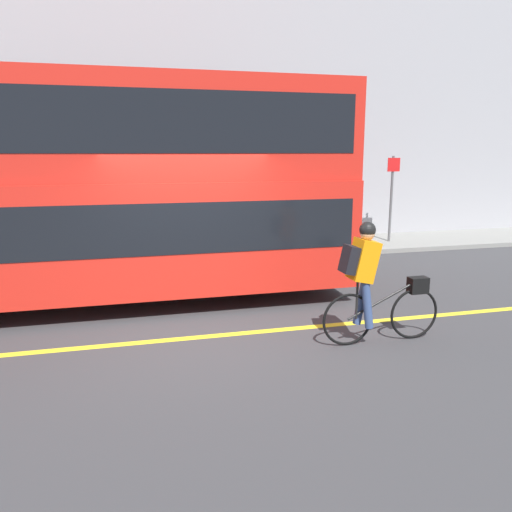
% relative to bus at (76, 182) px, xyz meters
% --- Properties ---
extents(ground_plane, '(80.00, 80.00, 0.00)m').
position_rel_bus_xyz_m(ground_plane, '(1.67, -1.96, -2.05)').
color(ground_plane, '#38383A').
extents(road_center_line, '(50.00, 0.14, 0.01)m').
position_rel_bus_xyz_m(road_center_line, '(1.67, -2.12, -2.05)').
color(road_center_line, yellow).
rests_on(road_center_line, ground_plane).
extents(sidewalk_curb, '(60.00, 2.33, 0.11)m').
position_rel_bus_xyz_m(sidewalk_curb, '(1.67, 3.65, -2.00)').
color(sidewalk_curb, gray).
rests_on(sidewalk_curb, ground_plane).
extents(building_facade, '(60.00, 0.30, 8.94)m').
position_rel_bus_xyz_m(building_facade, '(1.67, 4.97, 2.42)').
color(building_facade, '#9E9EA3').
rests_on(building_facade, ground_plane).
extents(bus, '(9.05, 2.51, 3.69)m').
position_rel_bus_xyz_m(bus, '(0.00, 0.00, 0.00)').
color(bus, black).
rests_on(bus, ground_plane).
extents(cyclist_on_bike, '(1.70, 0.32, 1.66)m').
position_rel_bus_xyz_m(cyclist_on_bike, '(3.88, -2.89, -1.16)').
color(cyclist_on_bike, black).
rests_on(cyclist_on_bike, ground_plane).
extents(street_sign_post, '(0.36, 0.09, 2.31)m').
position_rel_bus_xyz_m(street_sign_post, '(7.75, 3.53, -0.64)').
color(street_sign_post, '#59595B').
rests_on(street_sign_post, sidewalk_curb).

